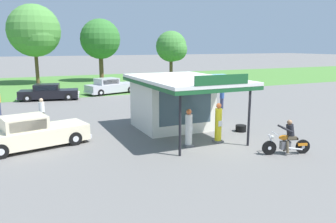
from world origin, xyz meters
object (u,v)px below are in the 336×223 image
at_px(parked_car_back_row_far_left, 49,93).
at_px(motorcycle_with_rider, 287,140).
at_px(parked_car_back_row_centre_right, 170,84).
at_px(parked_car_back_row_left, 216,82).
at_px(bystander_chatting_near_pumps, 200,103).
at_px(gas_pump_offside, 218,124).
at_px(parked_car_back_row_right, 110,87).
at_px(bystander_leaning_by_kiosk, 222,98).
at_px(bystander_standing_back_lot, 42,111).
at_px(spare_tire_stack, 241,128).
at_px(featured_classic_sedan, 33,133).
at_px(gas_pump_nearside, 189,129).

bearing_deg(parked_car_back_row_far_left, motorcycle_with_rider, -67.73).
relative_size(parked_car_back_row_far_left, parked_car_back_row_centre_right, 1.08).
distance_m(parked_car_back_row_left, bystander_chatting_near_pumps, 15.49).
distance_m(gas_pump_offside, parked_car_back_row_right, 19.15).
bearing_deg(bystander_leaning_by_kiosk, parked_car_back_row_centre_right, 86.93).
relative_size(parked_car_back_row_far_left, bystander_standing_back_lot, 3.19).
bearing_deg(bystander_chatting_near_pumps, spare_tire_stack, -92.08).
bearing_deg(parked_car_back_row_far_left, featured_classic_sedan, -97.70).
bearing_deg(parked_car_back_row_right, gas_pump_nearside, -93.51).
xyz_separation_m(gas_pump_offside, motorcycle_with_rider, (1.80, -2.87, -0.27)).
distance_m(gas_pump_nearside, spare_tire_stack, 4.28).
relative_size(gas_pump_nearside, motorcycle_with_rider, 0.86).
bearing_deg(featured_classic_sedan, parked_car_back_row_centre_right, 47.32).
relative_size(parked_car_back_row_right, bystander_leaning_by_kiosk, 3.41).
distance_m(gas_pump_offside, motorcycle_with_rider, 3.39).
bearing_deg(bystander_chatting_near_pumps, bystander_leaning_by_kiosk, 25.50).
bearing_deg(gas_pump_nearside, parked_car_back_row_right, 86.49).
bearing_deg(bystander_leaning_by_kiosk, bystander_chatting_near_pumps, -154.50).
distance_m(parked_car_back_row_left, spare_tire_stack, 19.80).
distance_m(motorcycle_with_rider, parked_car_back_row_centre_right, 21.66).
bearing_deg(gas_pump_offside, parked_car_back_row_far_left, 110.50).
bearing_deg(bystander_leaning_by_kiosk, spare_tire_stack, -114.44).
distance_m(gas_pump_nearside, bystander_standing_back_lot, 9.55).
height_order(gas_pump_offside, parked_car_back_row_right, gas_pump_offside).
distance_m(motorcycle_with_rider, parked_car_back_row_left, 23.74).
height_order(motorcycle_with_rider, featured_classic_sedan, motorcycle_with_rider).
height_order(parked_car_back_row_left, bystander_leaning_by_kiosk, bystander_leaning_by_kiosk).
distance_m(bystander_chatting_near_pumps, spare_tire_stack, 5.04).
xyz_separation_m(motorcycle_with_rider, parked_car_back_row_far_left, (-8.35, 20.40, 0.00)).
distance_m(gas_pump_offside, spare_tire_stack, 2.78).
distance_m(parked_car_back_row_far_left, parked_car_back_row_right, 6.26).
bearing_deg(parked_car_back_row_centre_right, gas_pump_offside, -107.44).
bearing_deg(bystander_chatting_near_pumps, bystander_standing_back_lot, 174.09).
height_order(gas_pump_nearside, spare_tire_stack, gas_pump_nearside).
xyz_separation_m(parked_car_back_row_far_left, parked_car_back_row_right, (6.05, 1.61, 0.06)).
distance_m(parked_car_back_row_far_left, spare_tire_stack, 18.55).
distance_m(parked_car_back_row_far_left, bystander_standing_back_lot, 10.28).
bearing_deg(gas_pump_offside, parked_car_back_row_centre_right, 72.56).
bearing_deg(gas_pump_offside, spare_tire_stack, 28.25).
height_order(parked_car_back_row_centre_right, bystander_leaning_by_kiosk, parked_car_back_row_centre_right).
bearing_deg(bystander_leaning_by_kiosk, motorcycle_with_rider, -108.14).
xyz_separation_m(parked_car_back_row_far_left, bystander_leaning_by_kiosk, (11.76, -10.00, 0.19)).
bearing_deg(featured_classic_sedan, parked_car_back_row_far_left, 82.30).
height_order(bystander_leaning_by_kiosk, spare_tire_stack, bystander_leaning_by_kiosk).
bearing_deg(bystander_standing_back_lot, parked_car_back_row_left, 29.99).
bearing_deg(parked_car_back_row_centre_right, parked_car_back_row_right, 173.45).
distance_m(gas_pump_offside, parked_car_back_row_left, 22.09).
bearing_deg(bystander_standing_back_lot, motorcycle_with_rider, -46.73).
bearing_deg(gas_pump_nearside, bystander_standing_back_lot, 129.89).
distance_m(parked_car_back_row_left, bystander_standing_back_lot, 22.66).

